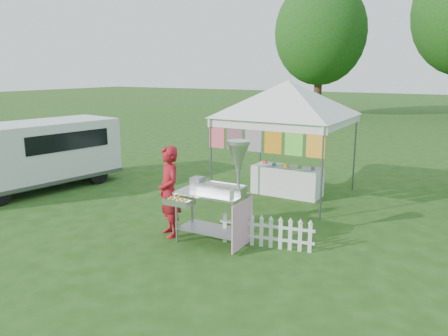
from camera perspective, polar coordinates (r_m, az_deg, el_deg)
The scene contains 8 objects.
ground at distance 8.76m, azimuth -0.98°, elevation -9.07°, with size 120.00×120.00×0.00m, color #204213.
canopy_main at distance 11.27m, azimuth 8.39°, elevation 11.23°, with size 4.24×4.24×3.45m.
tree_left at distance 32.70m, azimuth 12.49°, elevation 16.92°, with size 6.40×6.40×9.53m.
donut_cart at distance 8.03m, azimuth -0.44°, elevation -2.15°, with size 1.45×1.02×2.02m.
vendor at distance 8.67m, azimuth -7.18°, elevation -3.08°, with size 0.66×0.43×1.81m, color maroon.
cargo_van at distance 13.13m, azimuth -22.99°, elevation 1.80°, with size 2.51×4.70×1.86m.
picket_fence at distance 8.25m, azimuth 5.52°, elevation -8.40°, with size 1.77×0.39×0.56m.
display_table at distance 11.67m, azimuth 8.21°, elevation -1.67°, with size 1.80×0.70×0.76m, color white.
Camera 1 is at (4.23, -6.95, 3.24)m, focal length 35.00 mm.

